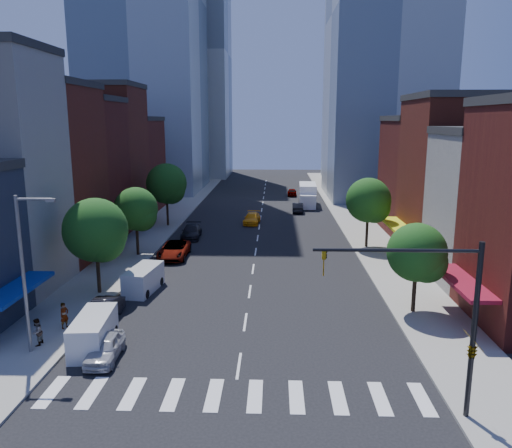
{
  "coord_description": "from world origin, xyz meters",
  "views": [
    {
      "loc": [
        1.86,
        -24.9,
        13.09
      ],
      "look_at": [
        0.42,
        13.84,
        5.0
      ],
      "focal_mm": 35.0,
      "sensor_mm": 36.0,
      "label": 1
    }
  ],
  "objects": [
    {
      "name": "sidewalk_right",
      "position": [
        12.5,
        40.0,
        0.07
      ],
      "size": [
        5.0,
        120.0,
        0.15
      ],
      "primitive_type": "cube",
      "color": "gray",
      "rests_on": "ground"
    },
    {
      "name": "pedestrian_far",
      "position": [
        -11.95,
        1.79,
        0.96
      ],
      "size": [
        0.67,
        0.83,
        1.62
      ],
      "primitive_type": "imported",
      "rotation": [
        0.0,
        0.0,
        -1.65
      ],
      "color": "#999999",
      "rests_on": "sidewalk_left"
    },
    {
      "name": "parked_car_third",
      "position": [
        -7.8,
        21.48,
        0.78
      ],
      "size": [
        2.62,
        5.64,
        1.56
      ],
      "primitive_type": "imported",
      "rotation": [
        0.0,
        0.0,
        0.0
      ],
      "color": "#999999",
      "rests_on": "ground"
    },
    {
      "name": "ground",
      "position": [
        0.0,
        0.0,
        0.0
      ],
      "size": [
        220.0,
        220.0,
        0.0
      ],
      "primitive_type": "plane",
      "color": "black",
      "rests_on": "ground"
    },
    {
      "name": "traffic_car_far",
      "position": [
        4.96,
        62.29,
        0.67
      ],
      "size": [
        1.69,
        3.96,
        1.33
      ],
      "primitive_type": "imported",
      "rotation": [
        0.0,
        0.0,
        3.11
      ],
      "color": "#999999",
      "rests_on": "ground"
    },
    {
      "name": "tower_ne",
      "position": [
        20.0,
        62.0,
        30.0
      ],
      "size": [
        18.0,
        20.0,
        60.0
      ],
      "primitive_type": "cube",
      "color": "#9EA5AD",
      "rests_on": "ground"
    },
    {
      "name": "bldg_left_3",
      "position": [
        -21.0,
        29.0,
        7.5
      ],
      "size": [
        12.0,
        8.0,
        15.0
      ],
      "primitive_type": "cube",
      "color": "#571815",
      "rests_on": "ground"
    },
    {
      "name": "cargo_van_near",
      "position": [
        -8.62,
        1.77,
        0.97
      ],
      "size": [
        2.25,
        4.76,
        1.97
      ],
      "rotation": [
        0.0,
        0.0,
        0.09
      ],
      "color": "silver",
      "rests_on": "ground"
    },
    {
      "name": "traffic_signal",
      "position": [
        9.94,
        -4.5,
        4.16
      ],
      "size": [
        7.24,
        2.24,
        8.0
      ],
      "color": "black",
      "rests_on": "sidewalk_right"
    },
    {
      "name": "tree_left_near",
      "position": [
        -11.35,
        10.92,
        4.87
      ],
      "size": [
        4.8,
        4.8,
        7.3
      ],
      "color": "black",
      "rests_on": "sidewalk_left"
    },
    {
      "name": "bldg_right_2",
      "position": [
        21.0,
        24.0,
        7.5
      ],
      "size": [
        12.0,
        10.0,
        15.0
      ],
      "primitive_type": "cube",
      "color": "maroon",
      "rests_on": "ground"
    },
    {
      "name": "box_truck",
      "position": [
        7.02,
        51.96,
        1.59
      ],
      "size": [
        2.84,
        8.45,
        3.37
      ],
      "rotation": [
        0.0,
        0.0,
        -0.04
      ],
      "color": "white",
      "rests_on": "ground"
    },
    {
      "name": "sidewalk_left",
      "position": [
        -12.5,
        40.0,
        0.07
      ],
      "size": [
        5.0,
        120.0,
        0.15
      ],
      "primitive_type": "cube",
      "color": "gray",
      "rests_on": "ground"
    },
    {
      "name": "crosswalk",
      "position": [
        0.0,
        -3.0,
        0.01
      ],
      "size": [
        19.0,
        3.0,
        0.01
      ],
      "primitive_type": "cube",
      "color": "silver",
      "rests_on": "ground"
    },
    {
      "name": "traffic_car_oncoming",
      "position": [
        5.23,
        46.37,
        0.7
      ],
      "size": [
        1.55,
        4.28,
        1.4
      ],
      "primitive_type": "imported",
      "rotation": [
        0.0,
        0.0,
        3.13
      ],
      "color": "black",
      "rests_on": "ground"
    },
    {
      "name": "parked_car_front",
      "position": [
        -7.5,
        0.5,
        0.68
      ],
      "size": [
        1.79,
        4.04,
        1.35
      ],
      "primitive_type": "imported",
      "rotation": [
        0.0,
        0.0,
        0.05
      ],
      "color": "#B3B3B8",
      "rests_on": "ground"
    },
    {
      "name": "parked_car_rear",
      "position": [
        -7.5,
        29.8,
        0.73
      ],
      "size": [
        2.27,
        5.12,
        1.46
      ],
      "primitive_type": "imported",
      "rotation": [
        0.0,
        0.0,
        0.05
      ],
      "color": "black",
      "rests_on": "ground"
    },
    {
      "name": "bldg_left_5",
      "position": [
        -21.0,
        47.0,
        6.5
      ],
      "size": [
        12.0,
        10.0,
        13.0
      ],
      "primitive_type": "cube",
      "color": "#571815",
      "rests_on": "ground"
    },
    {
      "name": "tree_right_near",
      "position": [
        11.65,
        7.92,
        4.19
      ],
      "size": [
        4.0,
        4.0,
        6.2
      ],
      "color": "black",
      "rests_on": "sidewalk_right"
    },
    {
      "name": "tree_left_far",
      "position": [
        -11.35,
        35.92,
        5.2
      ],
      "size": [
        5.0,
        5.0,
        7.75
      ],
      "color": "black",
      "rests_on": "sidewalk_left"
    },
    {
      "name": "streetlight",
      "position": [
        -11.81,
        1.0,
        5.28
      ],
      "size": [
        2.25,
        0.25,
        9.0
      ],
      "color": "slate",
      "rests_on": "sidewalk_left"
    },
    {
      "name": "bldg_right_3",
      "position": [
        21.0,
        34.0,
        6.5
      ],
      "size": [
        12.0,
        10.0,
        13.0
      ],
      "primitive_type": "cube",
      "color": "#571815",
      "rests_on": "ground"
    },
    {
      "name": "pedestrian_near",
      "position": [
        -11.37,
        4.28,
        0.99
      ],
      "size": [
        0.64,
        0.73,
        1.68
      ],
      "primitive_type": "imported",
      "rotation": [
        0.0,
        0.0,
        1.08
      ],
      "color": "#999999",
      "rests_on": "sidewalk_left"
    },
    {
      "name": "cargo_van_far",
      "position": [
        -8.29,
        11.71,
        0.95
      ],
      "size": [
        2.36,
        4.69,
        1.91
      ],
      "rotation": [
        0.0,
        0.0,
        -0.13
      ],
      "color": "silver",
      "rests_on": "ground"
    },
    {
      "name": "parked_car_second",
      "position": [
        -9.5,
        5.82,
        0.71
      ],
      "size": [
        1.99,
        4.45,
        1.42
      ],
      "primitive_type": "imported",
      "rotation": [
        0.0,
        0.0,
        -0.12
      ],
      "color": "black",
      "rests_on": "ground"
    },
    {
      "name": "bldg_left_2",
      "position": [
        -21.0,
        20.5,
        8.0
      ],
      "size": [
        12.0,
        9.0,
        16.0
      ],
      "primitive_type": "cube",
      "color": "maroon",
      "rests_on": "ground"
    },
    {
      "name": "tree_right_far",
      "position": [
        11.65,
        25.92,
        4.86
      ],
      "size": [
        4.6,
        4.6,
        7.2
      ],
      "color": "black",
      "rests_on": "sidewalk_right"
    },
    {
      "name": "taxi",
      "position": [
        -1.0,
        38.04,
        0.69
      ],
      "size": [
        2.26,
        4.87,
        1.38
      ],
      "primitive_type": "imported",
      "rotation": [
        0.0,
        0.0,
        -0.07
      ],
      "color": "#FFA20D",
      "rests_on": "ground"
    },
    {
      "name": "bldg_left_4",
      "position": [
        -21.0,
        37.5,
        8.5
      ],
      "size": [
        12.0,
        9.0,
        17.0
      ],
      "primitive_type": "cube",
      "color": "maroon",
      "rests_on": "ground"
    },
    {
      "name": "tree_left_mid",
      "position": [
        -11.35,
        21.92,
        4.53
      ],
      "size": [
        4.2,
        4.2,
        6.65
      ],
      "color": "black",
      "rests_on": "sidewalk_left"
    },
    {
      "name": "tower_far_w",
      "position": [
        -18.0,
        95.0,
        28.0
      ],
      "size": [
        18.0,
        18.0,
        56.0
      ],
      "primitive_type": "cube",
      "color": "#9EA5AD",
      "rests_on": "ground"
    }
  ]
}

